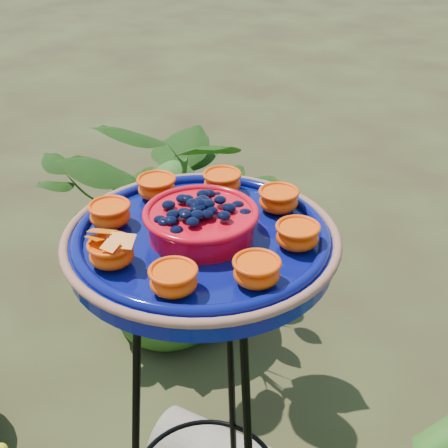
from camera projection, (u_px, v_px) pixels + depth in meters
The scene contains 3 objects.
tripod_stand at pixel (205, 402), 1.31m from camera, with size 0.42×0.42×0.93m.
feeder_dish at pixel (201, 237), 1.10m from camera, with size 0.59×0.59×0.11m.
shrub_back_left at pixel (176, 219), 2.19m from camera, with size 0.82×0.71×0.91m, color #225516.
Camera 1 is at (0.67, -0.61, 1.55)m, focal length 50.00 mm.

